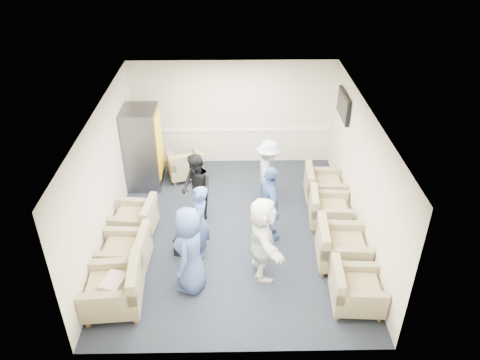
{
  "coord_description": "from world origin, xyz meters",
  "views": [
    {
      "loc": [
        -0.01,
        -7.74,
        6.1
      ],
      "look_at": [
        0.13,
        0.2,
        1.14
      ],
      "focal_mm": 35.0,
      "sensor_mm": 36.0,
      "label": 1
    }
  ],
  "objects_px": {
    "armchair_left_far": "(137,220)",
    "person_back_left": "(197,188)",
    "person_mid_right": "(270,204)",
    "person_back_right": "(268,172)",
    "armchair_corner": "(186,166)",
    "person_front_left": "(190,250)",
    "armchair_left_near": "(116,290)",
    "vending_machine": "(143,148)",
    "armchair_right_midfar": "(327,211)",
    "armchair_right_midnear": "(339,248)",
    "armchair_right_far": "(322,187)",
    "person_mid_left": "(200,222)",
    "armchair_right_near": "(354,290)",
    "person_front_right": "(262,238)",
    "armchair_left_mid": "(128,253)"
  },
  "relations": [
    {
      "from": "armchair_left_far",
      "to": "person_back_right",
      "type": "distance_m",
      "value": 3.03
    },
    {
      "from": "vending_machine",
      "to": "armchair_right_midnear",
      "type": "bearing_deg",
      "value": -35.94
    },
    {
      "from": "armchair_right_far",
      "to": "person_back_left",
      "type": "relative_size",
      "value": 0.58
    },
    {
      "from": "person_mid_left",
      "to": "person_back_right",
      "type": "xyz_separation_m",
      "value": [
        1.42,
        1.82,
        -0.0
      ]
    },
    {
      "from": "armchair_left_far",
      "to": "armchair_corner",
      "type": "distance_m",
      "value": 2.35
    },
    {
      "from": "armchair_left_near",
      "to": "person_mid_left",
      "type": "xyz_separation_m",
      "value": [
        1.34,
        1.35,
        0.39
      ]
    },
    {
      "from": "armchair_right_midnear",
      "to": "person_back_left",
      "type": "xyz_separation_m",
      "value": [
        -2.75,
        1.48,
        0.4
      ]
    },
    {
      "from": "person_back_right",
      "to": "person_mid_left",
      "type": "bearing_deg",
      "value": 143.39
    },
    {
      "from": "armchair_right_midfar",
      "to": "armchair_corner",
      "type": "xyz_separation_m",
      "value": [
        -3.13,
        1.94,
        -0.01
      ]
    },
    {
      "from": "person_back_right",
      "to": "person_front_right",
      "type": "xyz_separation_m",
      "value": [
        -0.27,
        -2.38,
        0.06
      ]
    },
    {
      "from": "person_mid_left",
      "to": "armchair_right_near",
      "type": "bearing_deg",
      "value": 61.94
    },
    {
      "from": "armchair_left_near",
      "to": "armchair_left_far",
      "type": "xyz_separation_m",
      "value": [
        -0.01,
        2.01,
        -0.05
      ]
    },
    {
      "from": "person_back_left",
      "to": "vending_machine",
      "type": "bearing_deg",
      "value": -166.09
    },
    {
      "from": "armchair_corner",
      "to": "person_back_left",
      "type": "xyz_separation_m",
      "value": [
        0.4,
        -1.7,
        0.45
      ]
    },
    {
      "from": "armchair_right_midnear",
      "to": "armchair_corner",
      "type": "bearing_deg",
      "value": 48.57
    },
    {
      "from": "armchair_left_near",
      "to": "vending_machine",
      "type": "distance_m",
      "value": 4.02
    },
    {
      "from": "armchair_left_far",
      "to": "person_back_left",
      "type": "relative_size",
      "value": 0.6
    },
    {
      "from": "armchair_right_midnear",
      "to": "armchair_right_far",
      "type": "bearing_deg",
      "value": 3.01
    },
    {
      "from": "armchair_left_near",
      "to": "person_back_left",
      "type": "bearing_deg",
      "value": 150.16
    },
    {
      "from": "person_front_left",
      "to": "armchair_left_near",
      "type": "bearing_deg",
      "value": -57.34
    },
    {
      "from": "person_mid_right",
      "to": "person_back_right",
      "type": "bearing_deg",
      "value": -16.31
    },
    {
      "from": "vending_machine",
      "to": "person_mid_right",
      "type": "distance_m",
      "value": 3.53
    },
    {
      "from": "person_back_left",
      "to": "person_back_right",
      "type": "distance_m",
      "value": 1.68
    },
    {
      "from": "armchair_right_midnear",
      "to": "person_front_right",
      "type": "relative_size",
      "value": 0.6
    },
    {
      "from": "armchair_right_midfar",
      "to": "person_front_left",
      "type": "distance_m",
      "value": 3.31
    },
    {
      "from": "armchair_left_near",
      "to": "person_front_left",
      "type": "height_order",
      "value": "person_front_left"
    },
    {
      "from": "armchair_right_midfar",
      "to": "armchair_right_far",
      "type": "height_order",
      "value": "armchair_right_far"
    },
    {
      "from": "armchair_left_near",
      "to": "armchair_right_far",
      "type": "relative_size",
      "value": 1.13
    },
    {
      "from": "armchair_right_near",
      "to": "armchair_right_midfar",
      "type": "bearing_deg",
      "value": 4.55
    },
    {
      "from": "armchair_right_far",
      "to": "armchair_corner",
      "type": "bearing_deg",
      "value": 75.14
    },
    {
      "from": "armchair_left_near",
      "to": "person_mid_right",
      "type": "relative_size",
      "value": 0.62
    },
    {
      "from": "armchair_left_near",
      "to": "armchair_right_far",
      "type": "height_order",
      "value": "armchair_left_near"
    },
    {
      "from": "person_back_left",
      "to": "armchair_corner",
      "type": "bearing_deg",
      "value": 164.89
    },
    {
      "from": "armchair_left_near",
      "to": "armchair_right_far",
      "type": "distance_m",
      "value": 5.11
    },
    {
      "from": "person_front_left",
      "to": "armchair_right_far",
      "type": "bearing_deg",
      "value": 146.0
    },
    {
      "from": "person_mid_left",
      "to": "person_mid_right",
      "type": "bearing_deg",
      "value": 109.31
    },
    {
      "from": "armchair_left_far",
      "to": "vending_machine",
      "type": "height_order",
      "value": "vending_machine"
    },
    {
      "from": "armchair_left_far",
      "to": "armchair_right_far",
      "type": "bearing_deg",
      "value": 113.33
    },
    {
      "from": "armchair_left_near",
      "to": "person_mid_left",
      "type": "height_order",
      "value": "person_mid_left"
    },
    {
      "from": "armchair_right_near",
      "to": "person_back_right",
      "type": "xyz_separation_m",
      "value": [
        -1.24,
        3.19,
        0.43
      ]
    },
    {
      "from": "armchair_left_far",
      "to": "armchair_right_near",
      "type": "bearing_deg",
      "value": 69.88
    },
    {
      "from": "armchair_left_mid",
      "to": "vending_machine",
      "type": "xyz_separation_m",
      "value": [
        -0.12,
        2.98,
        0.63
      ]
    },
    {
      "from": "person_front_left",
      "to": "person_mid_right",
      "type": "bearing_deg",
      "value": 144.37
    },
    {
      "from": "armchair_left_far",
      "to": "person_mid_right",
      "type": "xyz_separation_m",
      "value": [
        2.71,
        -0.17,
        0.49
      ]
    },
    {
      "from": "armchair_right_near",
      "to": "armchair_right_midfar",
      "type": "xyz_separation_m",
      "value": [
        -0.05,
        2.31,
        -0.01
      ]
    },
    {
      "from": "armchair_left_far",
      "to": "armchair_right_midnear",
      "type": "relative_size",
      "value": 0.93
    },
    {
      "from": "person_back_left",
      "to": "armchair_right_near",
      "type": "bearing_deg",
      "value": 19.41
    },
    {
      "from": "armchair_right_midnear",
      "to": "person_back_right",
      "type": "xyz_separation_m",
      "value": [
        -1.19,
        2.13,
        0.39
      ]
    },
    {
      "from": "armchair_corner",
      "to": "person_mid_left",
      "type": "height_order",
      "value": "person_mid_left"
    },
    {
      "from": "person_front_left",
      "to": "armchair_left_far",
      "type": "bearing_deg",
      "value": -129.99
    }
  ]
}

